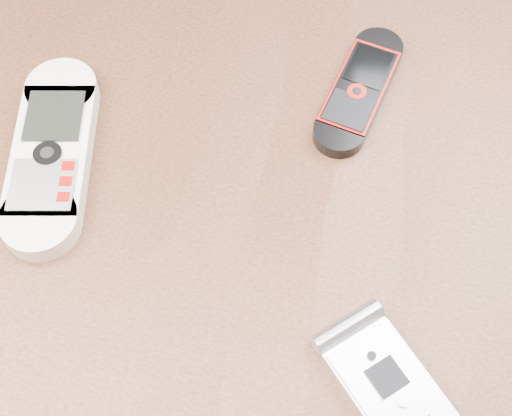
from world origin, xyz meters
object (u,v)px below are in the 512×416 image
(table, at_px, (250,272))
(nokia_black_red, at_px, (359,90))
(motorola_razr, at_px, (388,384))
(nokia_white, at_px, (52,153))

(table, distance_m, nokia_black_red, 0.18)
(motorola_razr, bearing_deg, nokia_black_red, 58.57)
(nokia_white, height_order, nokia_black_red, nokia_white)
(nokia_black_red, height_order, motorola_razr, motorola_razr)
(table, xyz_separation_m, motorola_razr, (0.11, -0.12, 0.11))
(table, height_order, motorola_razr, motorola_razr)
(table, bearing_deg, motorola_razr, -47.38)
(nokia_black_red, bearing_deg, nokia_white, -141.26)
(nokia_white, distance_m, motorola_razr, 0.30)
(nokia_white, distance_m, nokia_black_red, 0.25)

